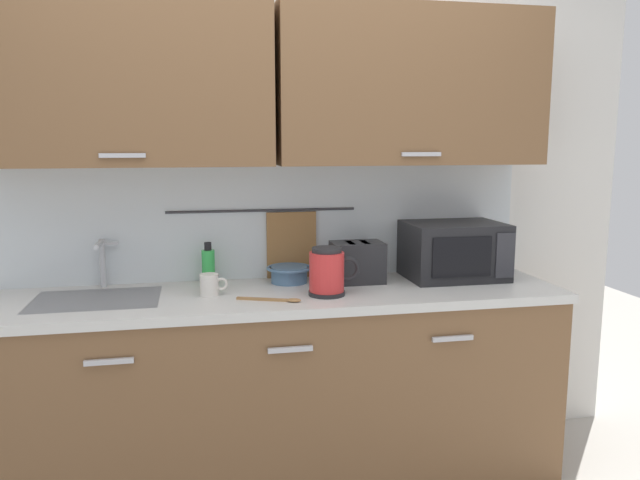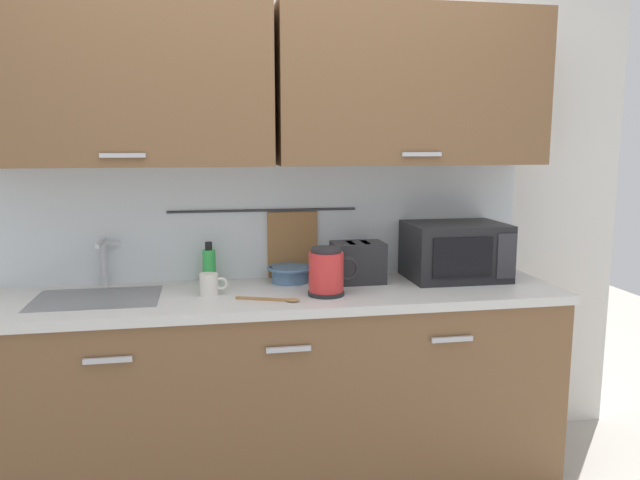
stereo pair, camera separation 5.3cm
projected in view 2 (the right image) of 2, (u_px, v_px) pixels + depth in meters
name	position (u px, v px, depth m)	size (l,w,h in m)	color
counter_unit	(278.00, 386.00, 2.77)	(2.53, 0.64, 0.90)	brown
back_wall_assembly	(272.00, 148.00, 2.83)	(3.70, 0.41, 2.50)	silver
sink_faucet	(103.00, 256.00, 2.77)	(0.09, 0.17, 0.22)	#B2B5BA
microwave	(455.00, 251.00, 2.94)	(0.46, 0.35, 0.27)	black
electric_kettle	(327.00, 272.00, 2.62)	(0.23, 0.16, 0.21)	black
dish_soap_bottle	(209.00, 265.00, 2.84)	(0.06, 0.06, 0.20)	green
mug_near_sink	(210.00, 284.00, 2.63)	(0.12, 0.08, 0.09)	silver
mixing_bowl	(290.00, 273.00, 2.87)	(0.21, 0.21, 0.08)	#4C7093
toaster	(358.00, 262.00, 2.87)	(0.26, 0.17, 0.19)	#232326
wooden_spoon	(276.00, 299.00, 2.54)	(0.27, 0.13, 0.01)	#9E7042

